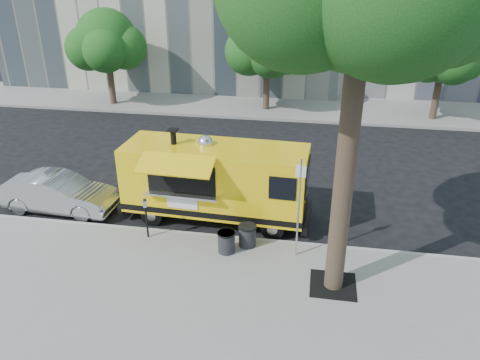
% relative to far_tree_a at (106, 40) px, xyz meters
% --- Properties ---
extents(ground, '(120.00, 120.00, 0.00)m').
position_rel_far_tree_a_xyz_m(ground, '(10.00, -12.30, -3.78)').
color(ground, black).
rests_on(ground, ground).
extents(sidewalk, '(60.00, 6.00, 0.15)m').
position_rel_far_tree_a_xyz_m(sidewalk, '(10.00, -16.30, -3.70)').
color(sidewalk, gray).
rests_on(sidewalk, ground).
extents(curb, '(60.00, 0.14, 0.16)m').
position_rel_far_tree_a_xyz_m(curb, '(10.00, -13.23, -3.70)').
color(curb, '#999993').
rests_on(curb, ground).
extents(far_sidewalk, '(60.00, 5.00, 0.15)m').
position_rel_far_tree_a_xyz_m(far_sidewalk, '(10.00, 1.20, -3.70)').
color(far_sidewalk, gray).
rests_on(far_sidewalk, ground).
extents(tree_well, '(1.20, 1.20, 0.02)m').
position_rel_far_tree_a_xyz_m(tree_well, '(12.60, -15.10, -3.62)').
color(tree_well, black).
rests_on(tree_well, sidewalk).
extents(far_tree_a, '(3.42, 3.42, 5.36)m').
position_rel_far_tree_a_xyz_m(far_tree_a, '(0.00, 0.00, 0.00)').
color(far_tree_a, '#33261C').
rests_on(far_tree_a, far_sidewalk).
extents(far_tree_b, '(3.60, 3.60, 5.50)m').
position_rel_far_tree_a_xyz_m(far_tree_b, '(9.00, 0.40, 0.06)').
color(far_tree_b, '#33261C').
rests_on(far_tree_b, far_sidewalk).
extents(far_tree_c, '(3.24, 3.24, 5.21)m').
position_rel_far_tree_a_xyz_m(far_tree_c, '(18.00, 0.10, -0.06)').
color(far_tree_c, '#33261C').
rests_on(far_tree_c, far_sidewalk).
extents(sign_post, '(0.28, 0.06, 3.00)m').
position_rel_far_tree_a_xyz_m(sign_post, '(11.55, -13.85, -1.93)').
color(sign_post, silver).
rests_on(sign_post, sidewalk).
extents(parking_meter, '(0.11, 0.11, 1.33)m').
position_rel_far_tree_a_xyz_m(parking_meter, '(7.00, -13.65, -2.79)').
color(parking_meter, black).
rests_on(parking_meter, sidewalk).
extents(food_truck, '(6.28, 2.99, 3.04)m').
position_rel_far_tree_a_xyz_m(food_truck, '(8.75, -11.96, -2.35)').
color(food_truck, yellow).
rests_on(food_truck, ground).
extents(sedan, '(4.02, 1.57, 1.30)m').
position_rel_far_tree_a_xyz_m(sedan, '(3.35, -12.27, -3.12)').
color(sedan, '#A7A9AE').
rests_on(sedan, ground).
extents(trash_bin_left, '(0.54, 0.54, 0.65)m').
position_rel_far_tree_a_xyz_m(trash_bin_left, '(9.54, -14.03, -3.28)').
color(trash_bin_left, '#232326').
rests_on(trash_bin_left, sidewalk).
extents(trash_bin_right, '(0.55, 0.55, 0.67)m').
position_rel_far_tree_a_xyz_m(trash_bin_right, '(10.09, -13.60, -3.27)').
color(trash_bin_right, black).
rests_on(trash_bin_right, sidewalk).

